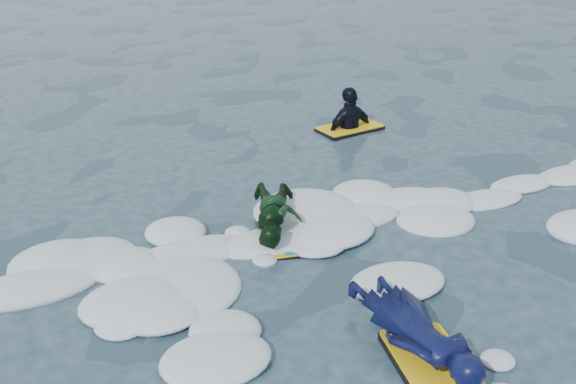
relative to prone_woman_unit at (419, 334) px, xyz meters
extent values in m
plane|color=#1A303F|center=(-0.71, 1.04, -0.22)|extent=(120.00, 120.00, 0.00)
cube|color=black|center=(0.00, -0.22, -0.18)|extent=(0.80, 1.19, 0.05)
cube|color=yellow|center=(0.00, -0.22, -0.15)|extent=(0.78, 1.17, 0.02)
imported|color=#0A124B|center=(0.00, 0.03, 0.02)|extent=(0.62, 1.66, 0.39)
cube|color=black|center=(-0.21, 2.36, -0.19)|extent=(0.58, 0.89, 0.04)
cube|color=yellow|center=(-0.21, 2.36, -0.16)|extent=(0.56, 0.87, 0.01)
cube|color=#1976BD|center=(-0.21, 2.36, -0.15)|extent=(0.27, 0.81, 0.00)
imported|color=#103A14|center=(-0.21, 2.56, 0.04)|extent=(1.11, 1.39, 0.47)
cube|color=black|center=(2.41, 5.52, -0.18)|extent=(1.13, 0.73, 0.05)
cube|color=yellow|center=(2.41, 5.52, -0.15)|extent=(1.10, 0.70, 0.02)
imported|color=black|center=(2.41, 5.52, -0.28)|extent=(0.97, 0.52, 1.58)
camera|label=1|loc=(-3.16, -4.21, 3.57)|focal=45.00mm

